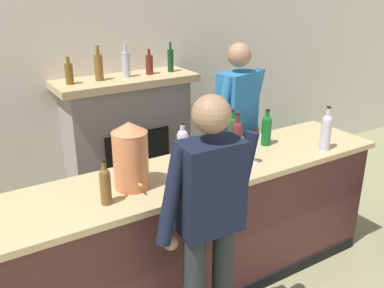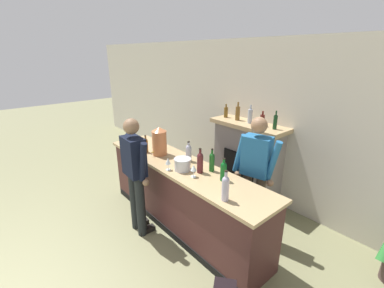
% 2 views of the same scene
% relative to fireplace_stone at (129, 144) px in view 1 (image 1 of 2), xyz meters
% --- Properties ---
extents(wall_back_panel, '(12.00, 0.07, 2.75)m').
position_rel_fireplace_stone_xyz_m(wall_back_panel, '(-0.10, 0.26, 0.66)').
color(wall_back_panel, beige).
rests_on(wall_back_panel, ground_plane).
extents(bar_counter, '(3.06, 0.68, 1.01)m').
position_rel_fireplace_stone_xyz_m(bar_counter, '(-0.09, -1.41, -0.20)').
color(bar_counter, '#472523').
rests_on(bar_counter, ground_plane).
extents(fireplace_stone, '(1.36, 0.52, 1.71)m').
position_rel_fireplace_stone_xyz_m(fireplace_stone, '(0.00, 0.00, 0.00)').
color(fireplace_stone, gray).
rests_on(fireplace_stone, ground_plane).
extents(potted_plant_corner, '(0.44, 0.42, 0.68)m').
position_rel_fireplace_stone_xyz_m(potted_plant_corner, '(2.34, -0.19, -0.40)').
color(potted_plant_corner, brown).
rests_on(potted_plant_corner, ground_plane).
extents(person_customer, '(0.66, 0.32, 1.72)m').
position_rel_fireplace_stone_xyz_m(person_customer, '(-0.37, -1.98, 0.24)').
color(person_customer, black).
rests_on(person_customer, ground_plane).
extents(person_bartender, '(0.65, 0.37, 1.76)m').
position_rel_fireplace_stone_xyz_m(person_bartender, '(0.74, -0.79, 0.26)').
color(person_bartender, brown).
rests_on(person_bartender, ground_plane).
extents(copper_dispenser, '(0.23, 0.27, 0.44)m').
position_rel_fireplace_stone_xyz_m(copper_dispenser, '(-0.60, -1.43, 0.52)').
color(copper_dispenser, '#C97446').
rests_on(copper_dispenser, bar_counter).
extents(ice_bucket_steel, '(0.23, 0.23, 0.17)m').
position_rel_fireplace_stone_xyz_m(ice_bucket_steel, '(0.07, -1.51, 0.38)').
color(ice_bucket_steel, silver).
rests_on(ice_bucket_steel, bar_counter).
extents(wine_bottle_chardonnay_pale, '(0.08, 0.08, 0.30)m').
position_rel_fireplace_stone_xyz_m(wine_bottle_chardonnay_pale, '(0.64, -1.31, 0.43)').
color(wine_bottle_chardonnay_pale, '#0D561D').
rests_on(wine_bottle_chardonnay_pale, bar_counter).
extents(wine_bottle_riesling_slim, '(0.07, 0.07, 0.29)m').
position_rel_fireplace_stone_xyz_m(wine_bottle_riesling_slim, '(-0.81, -1.54, 0.43)').
color(wine_bottle_riesling_slim, brown).
rests_on(wine_bottle_riesling_slim, bar_counter).
extents(wine_bottle_merlot_tall, '(0.08, 0.08, 0.35)m').
position_rel_fireplace_stone_xyz_m(wine_bottle_merlot_tall, '(0.96, -1.63, 0.46)').
color(wine_bottle_merlot_tall, '#AEAAC1').
rests_on(wine_bottle_merlot_tall, bar_counter).
extents(wine_bottle_burgundy_dark, '(0.07, 0.07, 0.32)m').
position_rel_fireplace_stone_xyz_m(wine_bottle_burgundy_dark, '(0.35, -1.23, 0.44)').
color(wine_bottle_burgundy_dark, '#18541C').
rests_on(wine_bottle_burgundy_dark, bar_counter).
extents(wine_bottle_rose_blush, '(0.08, 0.08, 0.30)m').
position_rel_fireplace_stone_xyz_m(wine_bottle_rose_blush, '(-0.11, -1.25, 0.44)').
color(wine_bottle_rose_blush, '#ACADBF').
rests_on(wine_bottle_rose_blush, bar_counter).
extents(wine_bottle_port_short, '(0.08, 0.08, 0.34)m').
position_rel_fireplace_stone_xyz_m(wine_bottle_port_short, '(0.28, -1.38, 0.45)').
color(wine_bottle_port_short, '#511C21').
rests_on(wine_bottle_port_short, bar_counter).
extents(wine_glass_front_left, '(0.07, 0.07, 0.18)m').
position_rel_fireplace_stone_xyz_m(wine_glass_front_left, '(-0.05, -1.66, 0.42)').
color(wine_glass_front_left, silver).
rests_on(wine_glass_front_left, bar_counter).
extents(wine_glass_mid_counter, '(0.08, 0.08, 0.17)m').
position_rel_fireplace_stone_xyz_m(wine_glass_mid_counter, '(0.33, -1.53, 0.42)').
color(wine_glass_mid_counter, silver).
rests_on(wine_glass_mid_counter, bar_counter).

